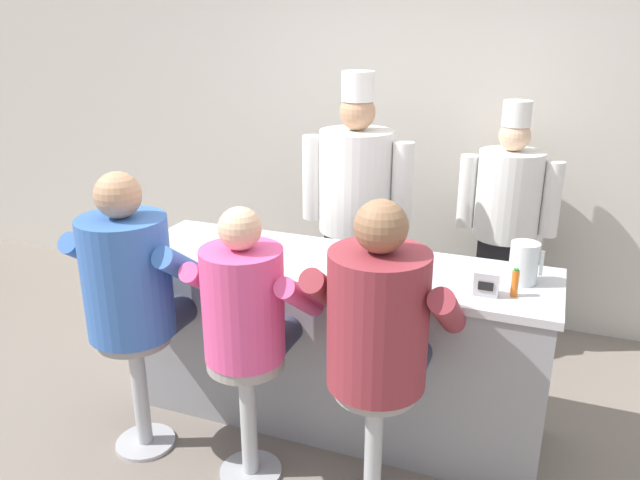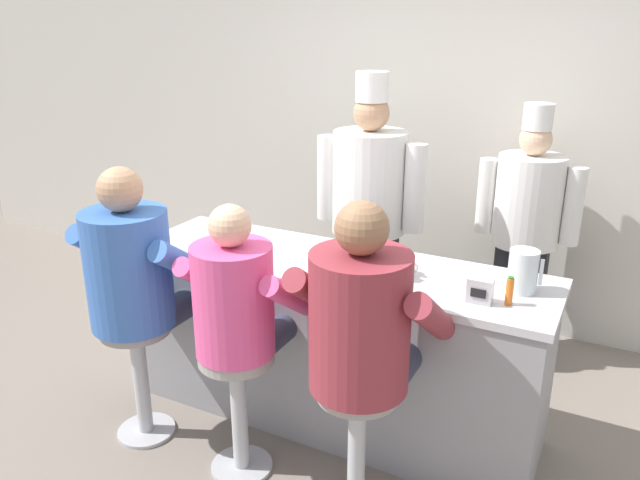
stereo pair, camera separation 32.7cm
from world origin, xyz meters
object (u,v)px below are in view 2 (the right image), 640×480
object	(u,v)px
mustard_bottle_yellow	(360,257)
diner_seated_pink	(238,310)
breakfast_plate	(246,254)
cook_in_whites_far	(526,222)
diner_seated_blue	(135,276)
hot_sauce_bottle_orange	(509,291)
water_pitcher_clear	(523,271)
napkin_dispenser_chrome	(480,291)
diner_seated_maroon	(363,329)
cereal_bowl	(223,239)
coffee_mug_white	(403,266)
ketchup_bottle_red	(384,258)
cook_in_whites_near	(369,207)

from	to	relation	value
mustard_bottle_yellow	diner_seated_pink	distance (m)	0.65
mustard_bottle_yellow	breakfast_plate	bearing A→B (deg)	-178.91
cook_in_whites_far	diner_seated_blue	bearing A→B (deg)	-131.30
hot_sauce_bottle_orange	water_pitcher_clear	distance (m)	0.18
water_pitcher_clear	napkin_dispenser_chrome	bearing A→B (deg)	-124.78
diner_seated_maroon	cereal_bowl	bearing A→B (deg)	154.08
water_pitcher_clear	diner_seated_maroon	size ratio (longest dim) A/B	0.14
napkin_dispenser_chrome	coffee_mug_white	bearing A→B (deg)	160.42
breakfast_plate	diner_seated_pink	size ratio (longest dim) A/B	0.16
napkin_dispenser_chrome	diner_seated_pink	world-z (taller)	diner_seated_pink
mustard_bottle_yellow	napkin_dispenser_chrome	size ratio (longest dim) A/B	1.99
water_pitcher_clear	diner_seated_blue	world-z (taller)	diner_seated_blue
ketchup_bottle_red	hot_sauce_bottle_orange	world-z (taller)	ketchup_bottle_red
coffee_mug_white	diner_seated_pink	world-z (taller)	diner_seated_pink
hot_sauce_bottle_orange	cereal_bowl	size ratio (longest dim) A/B	1.01
hot_sauce_bottle_orange	diner_seated_maroon	world-z (taller)	diner_seated_maroon
napkin_dispenser_chrome	cook_in_whites_far	xyz separation A→B (m)	(-0.04, 1.43, -0.09)
breakfast_plate	cook_in_whites_far	distance (m)	1.88
hot_sauce_bottle_orange	breakfast_plate	distance (m)	1.39
cereal_bowl	hot_sauce_bottle_orange	bearing A→B (deg)	-2.60
diner_seated_blue	cook_in_whites_far	xyz separation A→B (m)	(1.63, 1.86, -0.01)
diner_seated_blue	diner_seated_pink	bearing A→B (deg)	-0.50
coffee_mug_white	diner_seated_blue	distance (m)	1.37
hot_sauce_bottle_orange	water_pitcher_clear	size ratio (longest dim) A/B	0.66
ketchup_bottle_red	cook_in_whites_far	bearing A→B (deg)	72.09
diner_seated_pink	cook_in_whites_far	world-z (taller)	cook_in_whites_far
breakfast_plate	mustard_bottle_yellow	bearing A→B (deg)	1.09
mustard_bottle_yellow	breakfast_plate	xyz separation A→B (m)	(-0.67, -0.01, -0.09)
breakfast_plate	cook_in_whites_near	xyz separation A→B (m)	(0.32, 0.95, 0.06)
water_pitcher_clear	cook_in_whites_near	distance (m)	1.33
coffee_mug_white	napkin_dispenser_chrome	bearing A→B (deg)	-19.58
coffee_mug_white	diner_seated_blue	xyz separation A→B (m)	(-1.24, -0.58, -0.07)
cereal_bowl	diner_seated_pink	xyz separation A→B (m)	(0.47, -0.55, -0.11)
breakfast_plate	napkin_dispenser_chrome	world-z (taller)	napkin_dispenser_chrome
coffee_mug_white	cook_in_whites_far	size ratio (longest dim) A/B	0.08
cook_in_whites_far	diner_seated_maroon	bearing A→B (deg)	-100.71
mustard_bottle_yellow	coffee_mug_white	distance (m)	0.23
mustard_bottle_yellow	diner_seated_pink	xyz separation A→B (m)	(-0.42, -0.45, -0.19)
mustard_bottle_yellow	hot_sauce_bottle_orange	bearing A→B (deg)	1.43
ketchup_bottle_red	diner_seated_blue	xyz separation A→B (m)	(-1.18, -0.48, -0.14)
cereal_bowl	water_pitcher_clear	bearing A→B (deg)	3.56
mustard_bottle_yellow	cook_in_whites_far	world-z (taller)	cook_in_whites_far
cereal_bowl	cook_in_whites_far	xyz separation A→B (m)	(1.46, 1.32, -0.06)
coffee_mug_white	water_pitcher_clear	bearing A→B (deg)	6.05
water_pitcher_clear	cereal_bowl	bearing A→B (deg)	-176.44
water_pitcher_clear	napkin_dispenser_chrome	world-z (taller)	water_pitcher_clear
hot_sauce_bottle_orange	diner_seated_pink	xyz separation A→B (m)	(-1.15, -0.47, -0.14)
mustard_bottle_yellow	cook_in_whites_near	world-z (taller)	cook_in_whites_near
coffee_mug_white	cook_in_whites_far	xyz separation A→B (m)	(0.39, 1.27, -0.08)
napkin_dispenser_chrome	water_pitcher_clear	bearing A→B (deg)	55.22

